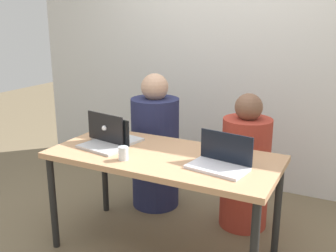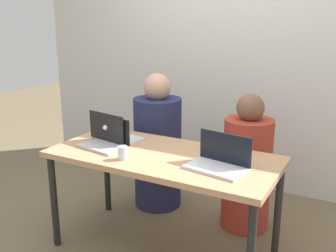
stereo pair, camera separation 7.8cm
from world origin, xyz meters
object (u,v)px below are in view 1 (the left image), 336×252
person_on_left (155,149)px  person_on_right (245,169)px  laptop_front_right (220,161)px  laptop_back_left (113,135)px  laptop_front_left (105,141)px  water_glass_left (123,154)px

person_on_left → person_on_right: size_ratio=1.09×
person_on_right → laptop_front_right: 0.75m
person_on_right → laptop_back_left: bearing=46.8°
laptop_front_left → water_glass_left: (0.25, -0.16, -0.01)m
laptop_front_left → laptop_back_left: bearing=111.1°
laptop_front_left → water_glass_left: laptop_front_left is taller
laptop_front_left → laptop_front_right: laptop_front_right is taller
laptop_front_left → laptop_front_right: bearing=9.4°
laptop_back_left → person_on_left: bearing=-85.7°
water_glass_left → person_on_right: bearing=55.0°
person_on_right → water_glass_left: size_ratio=12.23×
laptop_front_left → water_glass_left: bearing=-22.2°
person_on_right → laptop_front_right: (0.02, -0.68, 0.30)m
person_on_left → water_glass_left: 0.90m
laptop_front_right → laptop_front_left: bearing=-171.1°
person_on_right → laptop_front_right: size_ratio=2.80×
laptop_front_left → laptop_front_right: 0.86m
person_on_left → laptop_back_left: (-0.06, -0.54, 0.26)m
person_on_left → laptop_back_left: 0.60m
laptop_back_left → water_glass_left: 0.41m
person_on_left → laptop_front_left: size_ratio=3.30×
person_on_right → laptop_back_left: 1.07m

